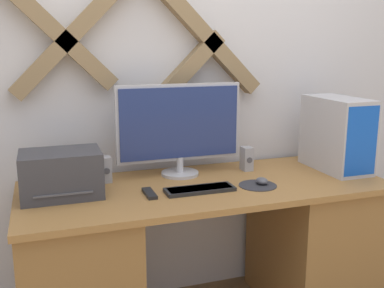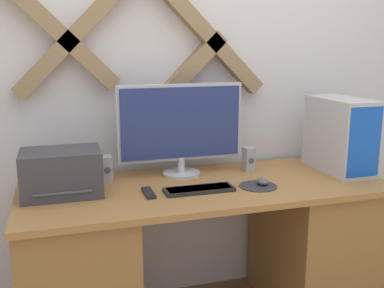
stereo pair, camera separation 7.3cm
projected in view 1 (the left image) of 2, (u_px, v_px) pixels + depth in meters
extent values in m
cube|color=silver|center=(181.00, 63.00, 2.47)|extent=(6.40, 0.05, 2.70)
cube|color=olive|center=(178.00, 78.00, 2.42)|extent=(0.51, 0.08, 0.51)
cube|color=olive|center=(189.00, 18.00, 2.37)|extent=(0.83, 0.08, 0.83)
cube|color=olive|center=(89.00, 18.00, 2.21)|extent=(0.79, 0.08, 0.79)
cube|color=olive|center=(206.00, 187.00, 2.22)|extent=(1.80, 0.71, 0.03)
cube|color=olive|center=(79.00, 279.00, 2.11)|extent=(0.50, 0.65, 0.74)
cube|color=olive|center=(312.00, 242.00, 2.51)|extent=(0.50, 0.65, 0.74)
cylinder|color=#B7B7BC|center=(180.00, 173.00, 2.38)|extent=(0.20, 0.20, 0.02)
cylinder|color=#B7B7BC|center=(180.00, 164.00, 2.37)|extent=(0.04, 0.04, 0.08)
cube|color=#B7B7BC|center=(179.00, 122.00, 2.33)|extent=(0.66, 0.03, 0.40)
cube|color=navy|center=(180.00, 123.00, 2.31)|extent=(0.63, 0.01, 0.37)
cube|color=black|center=(200.00, 190.00, 2.11)|extent=(0.33, 0.11, 0.02)
cube|color=#424242|center=(200.00, 188.00, 2.11)|extent=(0.30, 0.09, 0.01)
cylinder|color=#2D2D33|center=(258.00, 185.00, 2.19)|extent=(0.19, 0.19, 0.00)
ellipsoid|color=#4C4C51|center=(262.00, 181.00, 2.20)|extent=(0.06, 0.07, 0.03)
cube|color=#B2B2B7|center=(337.00, 134.00, 2.45)|extent=(0.21, 0.41, 0.40)
cube|color=blue|center=(361.00, 141.00, 2.26)|extent=(0.19, 0.01, 0.36)
cube|color=#38383D|center=(61.00, 174.00, 2.03)|extent=(0.36, 0.25, 0.21)
cube|color=#515156|center=(63.00, 191.00, 1.97)|extent=(0.25, 0.11, 0.01)
cube|color=#99999E|center=(106.00, 169.00, 2.25)|extent=(0.05, 0.07, 0.13)
cylinder|color=#47474C|center=(107.00, 171.00, 2.21)|extent=(0.03, 0.00, 0.03)
cube|color=#99999E|center=(247.00, 159.00, 2.46)|extent=(0.05, 0.07, 0.13)
cylinder|color=#47474C|center=(250.00, 160.00, 2.42)|extent=(0.03, 0.00, 0.03)
cube|color=black|center=(150.00, 193.00, 2.06)|extent=(0.04, 0.15, 0.02)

